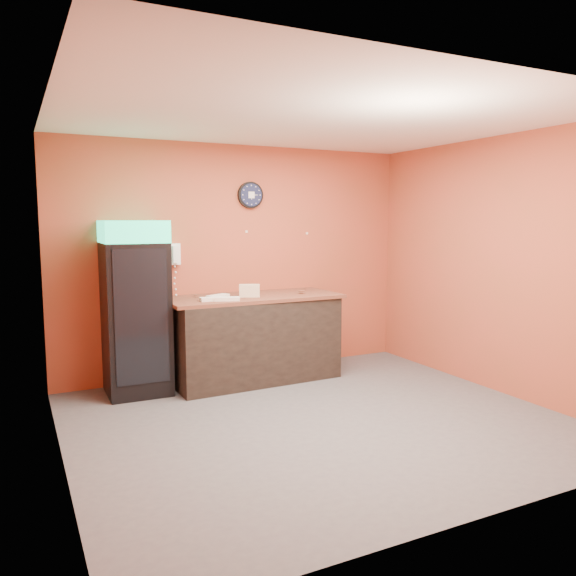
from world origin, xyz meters
TOP-DOWN VIEW (x-y plane):
  - floor at (0.00, 0.00)m, footprint 4.50×4.50m
  - back_wall at (0.00, 2.00)m, footprint 4.50×0.02m
  - left_wall at (-2.25, 0.00)m, footprint 0.02×4.00m
  - right_wall at (2.25, 0.00)m, footprint 0.02×4.00m
  - ceiling at (0.00, 0.00)m, footprint 4.50×4.00m
  - beverage_cooler at (-1.35, 1.61)m, footprint 0.67×0.69m
  - prep_counter at (0.00, 1.57)m, footprint 1.96×0.92m
  - wall_clock at (0.15, 1.97)m, footprint 0.32×0.06m
  - wall_phone at (-0.83, 1.95)m, footprint 0.13×0.11m
  - butcher_paper at (0.00, 1.57)m, footprint 2.06×0.89m
  - sub_roll_stack at (-0.09, 1.46)m, footprint 0.25×0.17m
  - wrapped_sandwich_left at (-0.56, 1.37)m, footprint 0.29×0.13m
  - wrapped_sandwich_mid at (-0.42, 1.31)m, footprint 0.30×0.19m
  - wrapped_sandwich_right at (-0.45, 1.53)m, footprint 0.30×0.22m
  - kitchen_tool at (0.06, 1.61)m, footprint 0.06×0.06m

SIDE VIEW (x-z plane):
  - floor at x=0.00m, z-range 0.00..0.00m
  - prep_counter at x=0.00m, z-range 0.00..0.97m
  - beverage_cooler at x=-1.35m, z-range -0.02..1.87m
  - butcher_paper at x=0.00m, z-range 0.97..1.01m
  - wrapped_sandwich_right at x=-0.45m, z-range 1.01..1.05m
  - wrapped_sandwich_mid at x=-0.42m, z-range 1.01..1.05m
  - wrapped_sandwich_left at x=-0.56m, z-range 1.01..1.05m
  - kitchen_tool at x=0.06m, z-range 1.01..1.07m
  - sub_roll_stack at x=-0.09m, z-range 1.01..1.16m
  - back_wall at x=0.00m, z-range 0.00..2.80m
  - left_wall at x=-2.25m, z-range 0.00..2.80m
  - right_wall at x=2.25m, z-range 0.00..2.80m
  - wall_phone at x=-0.83m, z-range 1.38..1.62m
  - wall_clock at x=0.15m, z-range 2.04..2.36m
  - ceiling at x=0.00m, z-range 2.79..2.81m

